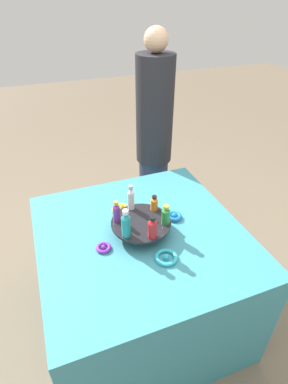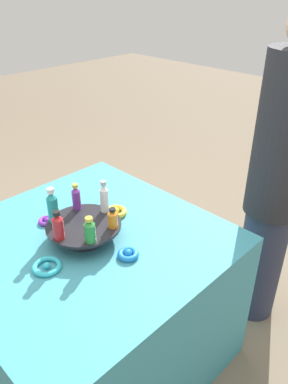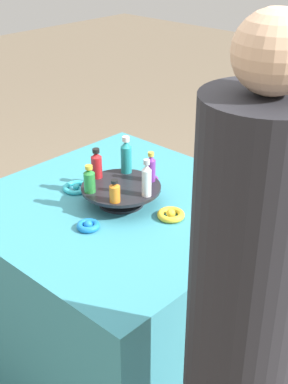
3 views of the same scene
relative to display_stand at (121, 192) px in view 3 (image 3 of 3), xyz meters
name	(u,v)px [view 3 (image 3 of 3)]	position (x,y,z in m)	size (l,w,h in m)	color
ground_plane	(125,341)	(0.00, 0.00, -0.76)	(12.00, 12.00, 0.00)	#756651
party_table	(123,277)	(0.00, 0.00, -0.40)	(1.05, 1.05, 0.71)	teal
display_stand	(121,192)	(0.00, 0.00, 0.00)	(0.30, 0.30, 0.07)	black
bottle_purple	(151,168)	(0.11, -0.05, 0.08)	(0.04, 0.04, 0.12)	#702D93
bottle_teal	(126,156)	(0.10, 0.07, 0.09)	(0.04, 0.04, 0.15)	teal
bottle_red	(97,164)	(-0.01, 0.12, 0.08)	(0.04, 0.04, 0.12)	#B21E23
bottle_green	(89,180)	(-0.11, 0.05, 0.07)	(0.04, 0.04, 0.11)	#288438
bottle_orange	(115,192)	(-0.10, -0.07, 0.06)	(0.04, 0.04, 0.09)	orange
bottle_clear	(147,179)	(0.01, -0.12, 0.09)	(0.04, 0.04, 0.14)	silver
ribbon_bow_purple	(150,179)	(0.21, 0.05, -0.04)	(0.07, 0.07, 0.03)	purple
ribbon_bow_teal	(76,188)	(-0.05, 0.21, -0.04)	(0.11, 0.11, 0.03)	#2DB7CC
ribbon_bow_blue	(88,225)	(-0.21, -0.05, -0.04)	(0.08, 0.08, 0.03)	blue
ribbon_bow_gold	(171,215)	(0.05, -0.21, -0.04)	(0.10, 0.10, 0.03)	gold
person_figure	(241,347)	(-0.41, -0.81, 0.03)	(0.27, 0.27, 1.56)	#282D42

